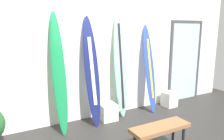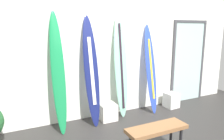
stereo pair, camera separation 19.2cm
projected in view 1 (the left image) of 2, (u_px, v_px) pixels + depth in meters
The scene contains 10 objects.
ground at pixel (138, 138), 3.81m from camera, with size 8.00×8.00×0.04m, color #2F2D2C.
wall_back at pixel (105, 52), 4.66m from camera, with size 7.20×0.20×2.80m, color white.
surfboard_emerald at pixel (59, 73), 3.85m from camera, with size 0.26×0.55×2.24m.
surfboard_navy at pixel (92, 72), 4.18m from camera, with size 0.29×0.51×2.18m.
surfboard_seafoam at pixel (120, 66), 4.58m from camera, with size 0.30×0.35×2.22m.
surfboard_cobalt at pixel (150, 69), 4.89m from camera, with size 0.24×0.47×2.01m.
display_block_left at pixel (108, 112), 4.52m from camera, with size 0.35×0.35×0.35m.
display_block_center at pixel (169, 99), 5.30m from camera, with size 0.32×0.32×0.36m.
glass_door at pixel (185, 60), 5.70m from camera, with size 1.07×0.06×2.11m.
bench at pixel (160, 130), 3.23m from camera, with size 0.96×0.32×0.47m.
Camera 1 is at (-2.06, -2.87, 1.91)m, focal length 34.24 mm.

